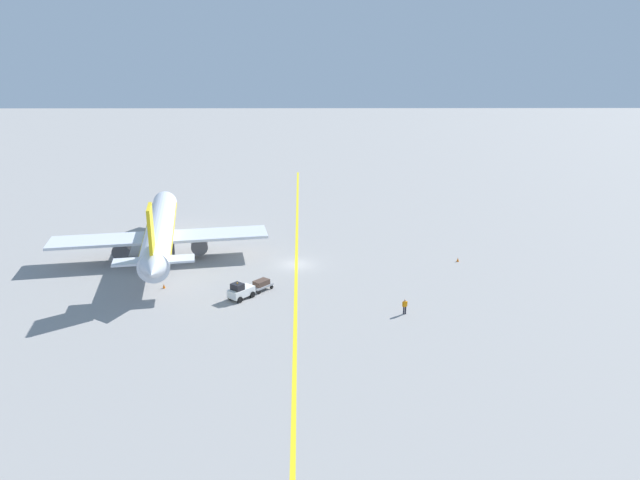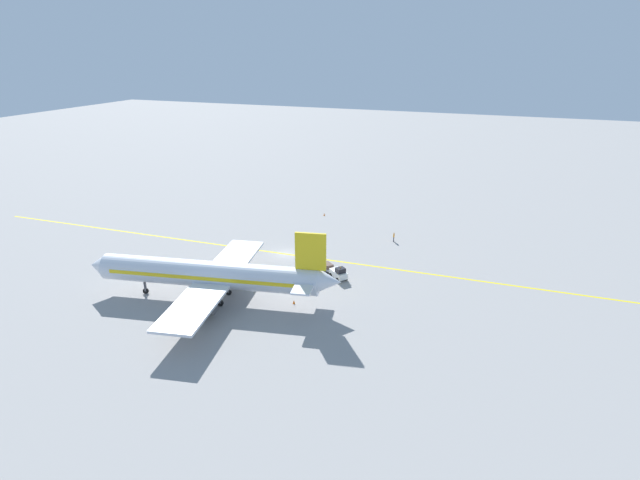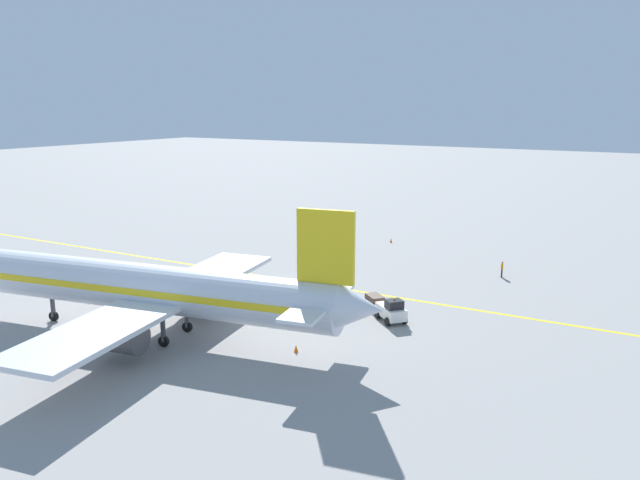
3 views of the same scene
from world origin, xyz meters
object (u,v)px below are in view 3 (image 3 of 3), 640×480
at_px(baggage_cart_trailing, 375,301).
at_px(traffic_cone_near_nose, 391,240).
at_px(baggage_tug_white, 392,311).
at_px(ground_crew_worker, 502,269).
at_px(traffic_cone_mid_apron, 296,348).
at_px(airplane_at_gate, 156,290).

height_order(baggage_cart_trailing, traffic_cone_near_nose, baggage_cart_trailing).
distance_m(baggage_tug_white, ground_crew_worker, 18.39).
height_order(baggage_tug_white, baggage_cart_trailing, baggage_tug_white).
distance_m(baggage_cart_trailing, traffic_cone_mid_apron, 11.55).
relative_size(ground_crew_worker, traffic_cone_near_nose, 3.05).
bearing_deg(ground_crew_worker, baggage_tug_white, 166.65).
height_order(baggage_tug_white, ground_crew_worker, baggage_tug_white).
xyz_separation_m(airplane_at_gate, ground_crew_worker, (30.05, -18.18, -2.80)).
height_order(airplane_at_gate, baggage_tug_white, airplane_at_gate).
bearing_deg(baggage_cart_trailing, traffic_cone_mid_apron, 176.69).
xyz_separation_m(baggage_tug_white, traffic_cone_near_nose, (27.17, 12.30, -0.63)).
relative_size(airplane_at_gate, baggage_tug_white, 10.85).
height_order(baggage_tug_white, traffic_cone_mid_apron, baggage_tug_white).
relative_size(baggage_tug_white, ground_crew_worker, 1.94).
bearing_deg(traffic_cone_mid_apron, traffic_cone_near_nose, 13.98).
xyz_separation_m(airplane_at_gate, baggage_tug_white, (12.16, -13.94, -2.81)).
height_order(airplane_at_gate, baggage_cart_trailing, airplane_at_gate).
relative_size(baggage_tug_white, traffic_cone_mid_apron, 5.93).
distance_m(baggage_tug_white, traffic_cone_near_nose, 29.83).
bearing_deg(ground_crew_worker, traffic_cone_mid_apron, 164.75).
bearing_deg(airplane_at_gate, ground_crew_worker, -31.18).
distance_m(baggage_tug_white, traffic_cone_mid_apron, 9.95).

